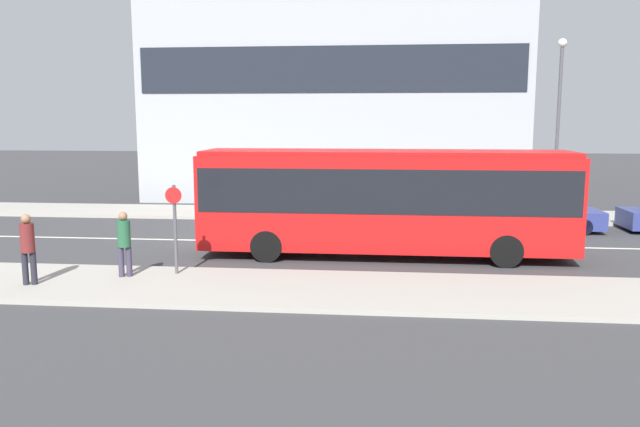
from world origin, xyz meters
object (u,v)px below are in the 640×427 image
object	(u,v)px
pedestrian_down_pavement	(124,240)
bus_stop_sign	(175,222)
parked_car_0	(540,214)
city_bus	(384,196)
pedestrian_near_stop	(28,245)
street_lamp	(559,111)

from	to	relation	value
pedestrian_down_pavement	bus_stop_sign	xyz separation A→B (m)	(1.24, 0.44, 0.43)
parked_car_0	city_bus	bearing A→B (deg)	-138.90
parked_car_0	pedestrian_near_stop	world-z (taller)	pedestrian_near_stop
parked_car_0	pedestrian_near_stop	bearing A→B (deg)	-146.16
street_lamp	pedestrian_near_stop	bearing A→B (deg)	-142.46
parked_car_0	pedestrian_down_pavement	world-z (taller)	pedestrian_down_pavement
pedestrian_near_stop	bus_stop_sign	bearing A→B (deg)	-171.18
pedestrian_near_stop	pedestrian_down_pavement	bearing A→B (deg)	-168.74
bus_stop_sign	street_lamp	xyz separation A→B (m)	(12.64, 10.78, 3.03)
bus_stop_sign	pedestrian_down_pavement	bearing A→B (deg)	-160.31
parked_car_0	street_lamp	bearing A→B (deg)	64.77
pedestrian_near_stop	pedestrian_down_pavement	world-z (taller)	pedestrian_near_stop
city_bus	pedestrian_near_stop	distance (m)	10.08
parked_car_0	bus_stop_sign	xyz separation A→B (m)	(-11.57, -8.50, 0.90)
city_bus	pedestrian_down_pavement	world-z (taller)	city_bus
pedestrian_near_stop	bus_stop_sign	world-z (taller)	bus_stop_sign
city_bus	parked_car_0	distance (m)	8.06
city_bus	bus_stop_sign	bearing A→B (deg)	-150.63
pedestrian_near_stop	pedestrian_down_pavement	distance (m)	2.30
parked_car_0	bus_stop_sign	bearing A→B (deg)	-143.68
parked_car_0	pedestrian_near_stop	size ratio (longest dim) A/B	2.43
city_bus	street_lamp	size ratio (longest dim) A/B	1.55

